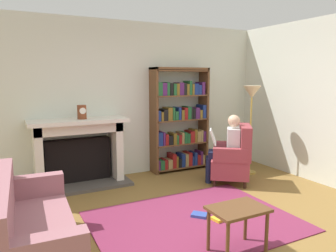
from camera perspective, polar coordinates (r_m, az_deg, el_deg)
ground at (r=3.84m, az=7.22°, el=-18.30°), size 14.00×14.00×0.00m
back_wall at (r=5.72m, az=-7.10°, el=4.72°), size 5.60×0.10×2.70m
side_wall_right at (r=6.15m, az=21.48°, el=4.46°), size 0.10×5.20×2.70m
area_rug at (r=4.06m, az=4.74°, el=-16.58°), size 2.40×1.80×0.01m
fireplace at (r=5.34m, az=-15.66°, el=-4.19°), size 1.55×0.64×1.09m
mantel_clock at (r=5.15m, az=-15.14°, el=2.42°), size 0.14×0.14×0.22m
bookshelf at (r=5.95m, az=2.13°, el=0.95°), size 1.10×0.32×1.92m
armchair_reading at (r=5.40m, az=11.68°, el=-5.59°), size 0.88×0.88×0.97m
seated_reader at (r=5.35m, az=10.48°, el=-3.52°), size 0.59×0.56×1.14m
sofa_floral at (r=3.34m, az=-23.75°, el=-17.22°), size 0.79×1.73×0.85m
side_table at (r=3.32m, az=12.38°, el=-15.27°), size 0.56×0.39×0.48m
scattered_books at (r=4.14m, az=7.47°, el=-15.74°), size 0.40×0.40×0.04m
floor_lamp at (r=5.87m, az=14.72°, el=4.57°), size 0.32×0.32×1.59m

